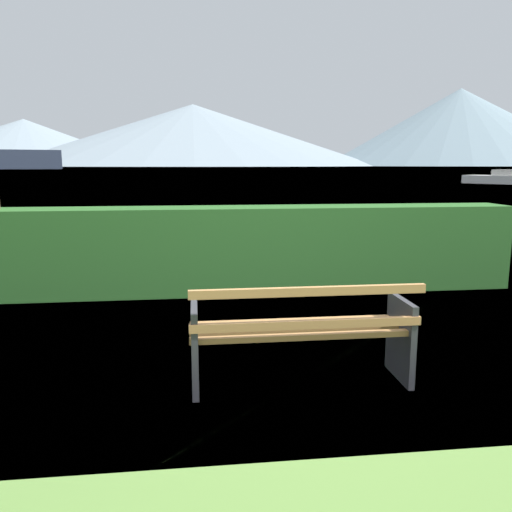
% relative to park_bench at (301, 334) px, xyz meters
% --- Properties ---
extents(ground_plane, '(1400.00, 1400.00, 0.00)m').
position_rel_park_bench_xyz_m(ground_plane, '(0.00, 0.06, -0.43)').
color(ground_plane, '#567A38').
extents(water_surface, '(620.00, 620.00, 0.00)m').
position_rel_park_bench_xyz_m(water_surface, '(0.00, 308.95, -0.43)').
color(water_surface, slate).
rests_on(water_surface, ground_plane).
extents(park_bench, '(1.76, 0.57, 0.87)m').
position_rel_park_bench_xyz_m(park_bench, '(0.00, 0.00, 0.00)').
color(park_bench, '#A0703F').
rests_on(park_bench, ground_plane).
extents(hedge_row, '(7.20, 0.70, 1.17)m').
position_rel_park_bench_xyz_m(hedge_row, '(0.00, 3.18, 0.16)').
color(hedge_row, '#285B23').
rests_on(hedge_row, ground_plane).
extents(sailboat_mid, '(6.26, 8.24, 1.28)m').
position_rel_park_bench_xyz_m(sailboat_mid, '(27.35, 39.39, 0.04)').
color(sailboat_mid, silver).
rests_on(sailboat_mid, water_surface).
extents(distant_hills, '(760.72, 399.40, 83.83)m').
position_rel_park_bench_xyz_m(distant_hills, '(66.21, 572.13, 34.27)').
color(distant_hills, gray).
rests_on(distant_hills, ground_plane).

